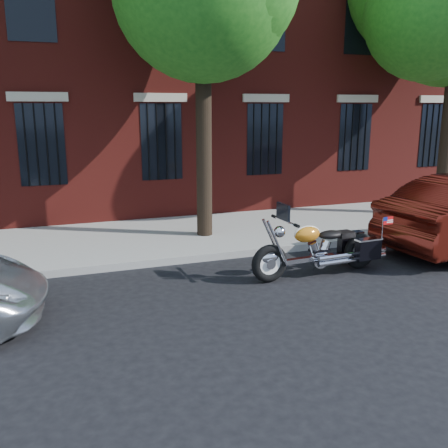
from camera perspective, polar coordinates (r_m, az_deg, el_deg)
name	(u,v)px	position (r m, az deg, el deg)	size (l,w,h in m)	color
ground	(227,282)	(9.16, 0.30, -6.64)	(120.00, 120.00, 0.00)	black
curb	(204,257)	(10.38, -2.31, -3.80)	(40.00, 0.16, 0.15)	gray
sidewalk	(181,236)	(12.12, -4.98, -1.33)	(40.00, 3.60, 0.15)	gray
building	(126,19)	(18.61, -11.17, 21.95)	(26.00, 10.08, 12.00)	maroon
motorcycle	(323,250)	(9.61, 11.30, -2.90)	(2.86, 0.89, 1.43)	black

